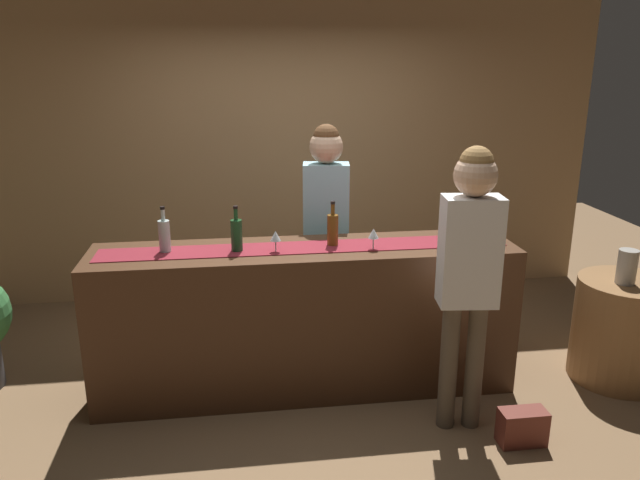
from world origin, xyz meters
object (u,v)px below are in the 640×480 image
customer_sipping (469,259)px  vase_on_side_table (627,267)px  wine_bottle_clear (164,235)px  wine_bottle_amber (333,229)px  bartender (326,213)px  wine_glass_near_customer (275,237)px  wine_glass_far_end (373,234)px  wine_bottle_green (237,235)px  round_side_table (622,330)px  wine_glass_mid_counter (469,228)px  handbag (522,427)px

customer_sipping → vase_on_side_table: bearing=23.3°
wine_bottle_clear → wine_bottle_amber: same height
wine_bottle_amber → bartender: 0.55m
wine_glass_near_customer → vase_on_side_table: wine_glass_near_customer is taller
wine_glass_near_customer → bartender: size_ratio=0.08×
wine_bottle_clear → vase_on_side_table: size_ratio=1.26×
wine_glass_far_end → vase_on_side_table: bearing=-3.8°
wine_bottle_green → vase_on_side_table: size_ratio=1.26×
wine_bottle_clear → wine_bottle_amber: bearing=-0.2°
wine_bottle_clear → bartender: bartender is taller
vase_on_side_table → wine_bottle_clear: bearing=175.4°
wine_bottle_green → vase_on_side_table: bearing=-4.4°
wine_bottle_amber → wine_glass_far_end: 0.28m
wine_glass_near_customer → customer_sipping: size_ratio=0.08×
wine_bottle_clear → wine_glass_near_customer: 0.71m
customer_sipping → round_side_table: 1.60m
wine_glass_far_end → round_side_table: bearing=-2.7°
wine_glass_near_customer → wine_bottle_amber: bearing=14.3°
bartender → vase_on_side_table: (1.96, -0.80, -0.25)m
wine_glass_mid_counter → customer_sipping: customer_sipping is taller
wine_bottle_green → bartender: 0.90m
wine_bottle_amber → wine_bottle_green: bearing=-176.1°
bartender → round_side_table: size_ratio=2.39×
wine_glass_far_end → bartender: (-0.21, 0.68, -0.02)m
wine_glass_far_end → handbag: bearing=-44.3°
wine_bottle_green → customer_sipping: (1.34, -0.59, -0.03)m
wine_glass_near_customer → wine_glass_mid_counter: bearing=1.0°
bartender → round_side_table: bearing=167.4°
wine_bottle_amber → vase_on_side_table: wine_bottle_amber is taller
wine_bottle_amber → bartender: (0.04, 0.55, -0.03)m
wine_glass_far_end → round_side_table: wine_glass_far_end is taller
wine_bottle_green → handbag: 2.11m
wine_glass_far_end → bartender: bartender is taller
handbag → wine_bottle_green: bearing=153.1°
wine_bottle_amber → handbag: wine_bottle_amber is taller
wine_glass_far_end → customer_sipping: 0.68m
bartender → wine_glass_mid_counter: bearing=152.6°
wine_bottle_green → wine_bottle_amber: bearing=3.9°
wine_bottle_clear → wine_bottle_green: 0.46m
round_side_table → customer_sipping: bearing=-162.6°
wine_bottle_green → bartender: bartender is taller
wine_bottle_green → vase_on_side_table: 2.65m
wine_bottle_amber → handbag: 1.69m
vase_on_side_table → wine_bottle_amber: bearing=173.0°
wine_bottle_amber → wine_glass_mid_counter: size_ratio=2.10×
bartender → vase_on_side_table: size_ratio=7.37×
wine_bottle_clear → wine_bottle_green: bearing=-5.9°
wine_bottle_amber → round_side_table: (2.06, -0.21, -0.77)m
wine_glass_mid_counter → wine_bottle_green: bearing=178.8°
handbag → wine_bottle_amber: bearing=139.1°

